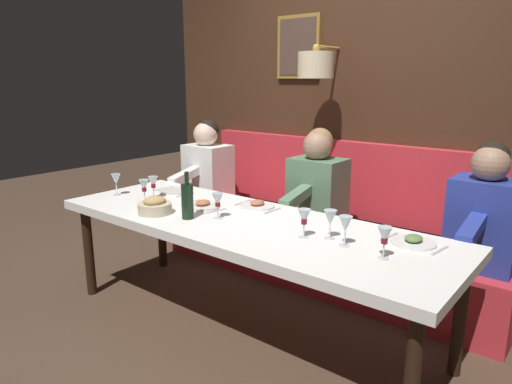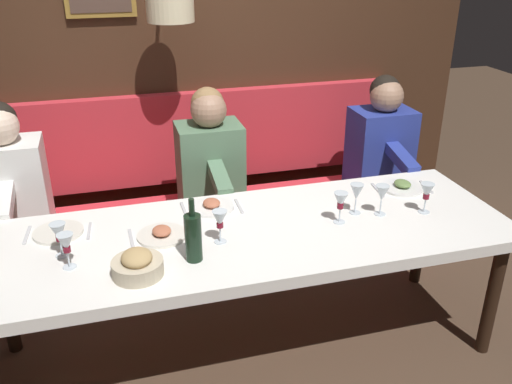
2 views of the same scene
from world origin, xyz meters
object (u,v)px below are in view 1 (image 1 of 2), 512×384
Objects in this scene: diner_middle at (207,166)px; wine_glass_0 at (144,186)px; wine_glass_2 at (218,201)px; wine_glass_3 at (385,236)px; wine_glass_1 at (345,225)px; wine_bottle at (187,201)px; wine_glass_7 at (116,180)px; diner_nearest at (485,211)px; wine_glass_6 at (304,218)px; bread_bowl at (155,206)px; wine_glass_4 at (153,183)px; wine_glass_5 at (330,218)px; dining_table at (244,229)px; diner_near at (317,184)px.

diner_middle reaches higher than wine_glass_0.
wine_glass_3 is (0.01, -1.10, -0.00)m from wine_glass_2.
wine_glass_0 is 1.00× the size of wine_glass_2.
wine_glass_1 is 1.02m from wine_bottle.
diner_nearest is at bearing -66.92° from wine_glass_7.
wine_glass_3 is 0.47m from wine_glass_6.
bread_bowl is (-0.14, -0.28, -0.07)m from wine_glass_0.
wine_glass_4 is at bearing 113.24° from diner_nearest.
wine_bottle is at bearing -77.36° from bread_bowl.
wine_glass_5 is (0.14, -1.43, 0.00)m from wine_glass_0.
wine_glass_1 and wine_glass_3 have the same top height.
wine_glass_0 is 1.31m from wine_glass_6.
bread_bowl is (-0.06, 0.25, -0.07)m from wine_bottle.
diner_middle is at bearing 47.26° from wine_glass_2.
diner_middle reaches higher than wine_glass_5.
wine_glass_0 is (-0.11, 0.83, 0.18)m from dining_table.
diner_near is at bearing 35.24° from wine_glass_5.
diner_near is 0.97m from wine_glass_2.
diner_nearest is at bearing -14.17° from wine_glass_3.
wine_glass_7 is at bearing 95.73° from dining_table.
wine_glass_0 and wine_glass_4 have the same top height.
wine_glass_7 is at bearing 92.49° from wine_glass_2.
wine_glass_6 is (-0.04, -1.34, -0.00)m from wine_glass_4.
wine_glass_4 is at bearing 17.27° from wine_glass_0.
diner_middle reaches higher than wine_glass_4.
wine_glass_1 is 0.24m from wine_glass_3.
wine_glass_0 is 0.33m from wine_glass_7.
wine_glass_2 is 1.00× the size of wine_glass_7.
dining_table is 16.21× the size of wine_glass_4.
wine_bottle is (-1.08, 0.29, 0.04)m from diner_near.
diner_middle reaches higher than wine_glass_7.
wine_glass_6 is 0.75× the size of bread_bowl.
diner_nearest is at bearing -63.80° from wine_glass_0.
wine_glass_6 is at bearing 142.36° from diner_nearest.
bread_bowl is at bearing 114.03° from wine_glass_2.
wine_glass_2 is (0.04, -0.68, 0.00)m from wine_glass_0.
wine_bottle is at bearing 123.00° from dining_table.
wine_glass_5 is (-0.85, 0.59, 0.04)m from diner_nearest.
wine_glass_2 is 0.44m from bread_bowl.
wine_glass_3 and wine_glass_7 have the same top height.
wine_glass_0 is 1.00× the size of wine_glass_4.
wine_bottle reaches higher than wine_glass_1.
diner_middle reaches higher than wine_glass_2.
wine_glass_2 is (-0.06, 0.86, -0.00)m from wine_glass_1.
wine_glass_4 is 1.00× the size of wine_glass_5.
bread_bowl is at bearing 100.45° from wine_glass_1.
wine_glass_7 is at bearing 84.90° from wine_bottle.
diner_nearest is at bearing -90.00° from diner_near.
wine_glass_7 is (-0.04, 1.01, 0.00)m from wine_glass_2.
diner_nearest is 1.02m from wine_glass_1.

